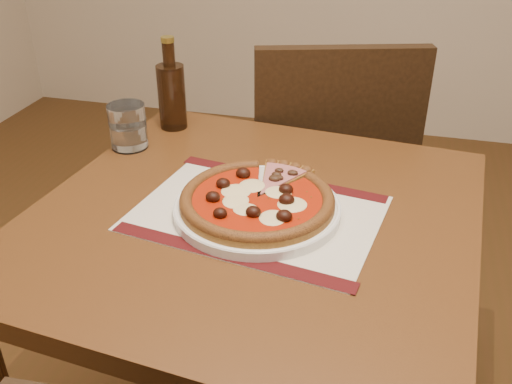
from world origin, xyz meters
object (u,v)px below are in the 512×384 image
bottle (172,93)px  water_glass (128,126)px  chair_far (328,171)px  plate (257,208)px  pizza (257,199)px  table (253,255)px

bottle → water_glass: bearing=-112.3°
chair_far → water_glass: size_ratio=9.17×
chair_far → plate: chair_far is taller
water_glass → plate: bearing=-30.2°
plate → pizza: bearing=-98.9°
table → chair_far: (0.06, 0.61, -0.12)m
chair_far → pizza: size_ratio=3.28×
table → plate: plate is taller
water_glass → bottle: bearing=67.7°
table → water_glass: bearing=149.9°
chair_far → water_glass: chair_far is taller
table → bottle: size_ratio=3.97×
plate → water_glass: water_glass is taller
plate → water_glass: size_ratio=3.03×
pizza → table: bearing=142.9°
chair_far → table: bearing=67.1°
chair_far → water_glass: bearing=28.5°
chair_far → water_glass: (-0.41, -0.41, 0.27)m
chair_far → bottle: bearing=21.6°
pizza → bottle: bottle is taller
plate → bottle: 0.46m
table → pizza: bearing=-37.1°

